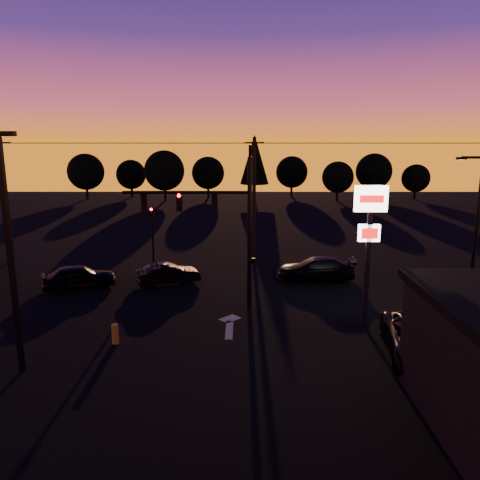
# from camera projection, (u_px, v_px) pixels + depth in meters

# --- Properties ---
(ground) EXTENTS (120.00, 120.00, 0.00)m
(ground) POSITION_uv_depth(u_px,v_px,m) (218.00, 339.00, 21.20)
(ground) COLOR black
(ground) RESTS_ON ground
(lane_arrow) EXTENTS (1.20, 3.10, 0.01)m
(lane_arrow) POSITION_uv_depth(u_px,v_px,m) (230.00, 324.00, 22.83)
(lane_arrow) COLOR beige
(lane_arrow) RESTS_ON ground
(traffic_signal_mast) EXTENTS (6.79, 0.52, 8.58)m
(traffic_signal_mast) POSITION_uv_depth(u_px,v_px,m) (219.00, 217.00, 24.05)
(traffic_signal_mast) COLOR black
(traffic_signal_mast) RESTS_ON ground
(secondary_signal) EXTENTS (0.30, 0.31, 4.35)m
(secondary_signal) POSITION_uv_depth(u_px,v_px,m) (152.00, 229.00, 31.83)
(secondary_signal) COLOR black
(secondary_signal) RESTS_ON ground
(parking_lot_light) EXTENTS (1.25, 0.30, 9.14)m
(parking_lot_light) POSITION_uv_depth(u_px,v_px,m) (8.00, 239.00, 17.17)
(parking_lot_light) COLOR black
(parking_lot_light) RESTS_ON ground
(pylon_sign) EXTENTS (1.50, 0.28, 6.80)m
(pylon_sign) POSITION_uv_depth(u_px,v_px,m) (369.00, 226.00, 21.60)
(pylon_sign) COLOR black
(pylon_sign) RESTS_ON ground
(streetlight) EXTENTS (1.55, 0.35, 8.00)m
(streetlight) POSITION_uv_depth(u_px,v_px,m) (475.00, 222.00, 25.60)
(streetlight) COLOR black
(streetlight) RESTS_ON ground
(utility_pole_0) EXTENTS (1.40, 0.26, 9.00)m
(utility_pole_0) POSITION_uv_depth(u_px,v_px,m) (7.00, 199.00, 33.95)
(utility_pole_0) COLOR black
(utility_pole_0) RESTS_ON ground
(utility_pole_1) EXTENTS (1.40, 0.26, 9.00)m
(utility_pole_1) POSITION_uv_depth(u_px,v_px,m) (254.00, 199.00, 33.90)
(utility_pole_1) COLOR black
(utility_pole_1) RESTS_ON ground
(power_wires) EXTENTS (36.00, 1.22, 0.07)m
(power_wires) POSITION_uv_depth(u_px,v_px,m) (254.00, 143.00, 33.06)
(power_wires) COLOR black
(power_wires) RESTS_ON ground
(bollard) EXTENTS (0.30, 0.30, 0.89)m
(bollard) POSITION_uv_depth(u_px,v_px,m) (115.00, 334.00, 20.63)
(bollard) COLOR gold
(bollard) RESTS_ON ground
(tree_0) EXTENTS (5.36, 5.36, 6.74)m
(tree_0) POSITION_uv_depth(u_px,v_px,m) (86.00, 172.00, 69.25)
(tree_0) COLOR black
(tree_0) RESTS_ON ground
(tree_1) EXTENTS (4.54, 4.54, 5.71)m
(tree_1) POSITION_uv_depth(u_px,v_px,m) (131.00, 175.00, 72.30)
(tree_1) COLOR black
(tree_1) RESTS_ON ground
(tree_2) EXTENTS (5.77, 5.78, 7.26)m
(tree_2) POSITION_uv_depth(u_px,v_px,m) (164.00, 171.00, 67.20)
(tree_2) COLOR black
(tree_2) RESTS_ON ground
(tree_3) EXTENTS (4.95, 4.95, 6.22)m
(tree_3) POSITION_uv_depth(u_px,v_px,m) (208.00, 173.00, 71.23)
(tree_3) COLOR black
(tree_3) RESTS_ON ground
(tree_4) EXTENTS (4.18, 4.18, 9.50)m
(tree_4) POSITION_uv_depth(u_px,v_px,m) (255.00, 159.00, 67.82)
(tree_4) COLOR black
(tree_4) RESTS_ON ground
(tree_5) EXTENTS (4.95, 4.95, 6.22)m
(tree_5) POSITION_uv_depth(u_px,v_px,m) (292.00, 172.00, 73.15)
(tree_5) COLOR black
(tree_5) RESTS_ON ground
(tree_6) EXTENTS (4.54, 4.54, 5.71)m
(tree_6) POSITION_uv_depth(u_px,v_px,m) (338.00, 177.00, 67.34)
(tree_6) COLOR black
(tree_6) RESTS_ON ground
(tree_7) EXTENTS (5.36, 5.36, 6.74)m
(tree_7) POSITION_uv_depth(u_px,v_px,m) (374.00, 171.00, 70.12)
(tree_7) COLOR black
(tree_7) RESTS_ON ground
(tree_8) EXTENTS (4.12, 4.12, 5.19)m
(tree_8) POSITION_uv_depth(u_px,v_px,m) (416.00, 178.00, 69.33)
(tree_8) COLOR black
(tree_8) RESTS_ON ground
(car_left) EXTENTS (4.58, 3.22, 1.45)m
(car_left) POSITION_uv_depth(u_px,v_px,m) (79.00, 277.00, 28.24)
(car_left) COLOR black
(car_left) RESTS_ON ground
(car_mid) EXTENTS (4.13, 2.69, 1.29)m
(car_mid) POSITION_uv_depth(u_px,v_px,m) (168.00, 274.00, 29.07)
(car_mid) COLOR black
(car_mid) RESTS_ON ground
(car_right) EXTENTS (5.05, 2.21, 1.44)m
(car_right) POSITION_uv_depth(u_px,v_px,m) (316.00, 269.00, 29.92)
(car_right) COLOR black
(car_right) RESTS_ON ground
(suv_parked) EXTENTS (3.39, 5.89, 1.55)m
(suv_parked) POSITION_uv_depth(u_px,v_px,m) (420.00, 340.00, 19.19)
(suv_parked) COLOR black
(suv_parked) RESTS_ON ground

